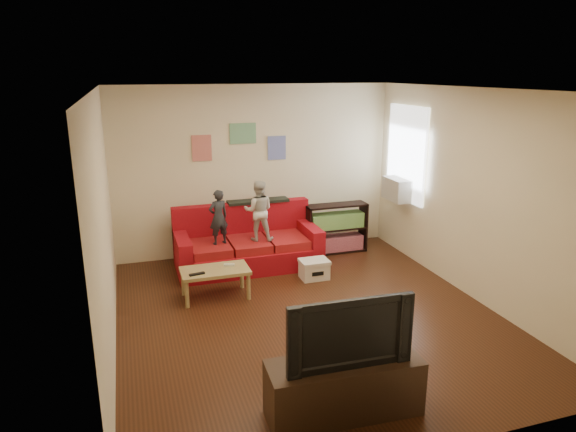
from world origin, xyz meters
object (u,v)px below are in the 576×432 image
object	(u,v)px
sofa	(247,246)
coffee_table	(215,273)
tv_stand	(344,388)
television	(346,329)
child_a	(218,217)
child_b	(259,211)
bookshelf	(336,231)
file_box	(314,269)

from	to	relation	value
sofa	coffee_table	distance (m)	1.21
tv_stand	sofa	bearing A→B (deg)	92.36
sofa	tv_stand	world-z (taller)	sofa
television	child_a	bearing A→B (deg)	98.89
coffee_table	television	xyz separation A→B (m)	(0.64, -2.71, 0.48)
child_b	bookshelf	world-z (taller)	child_b
child_a	television	size ratio (longest dim) A/B	0.74
bookshelf	file_box	distance (m)	1.23
child_a	coffee_table	size ratio (longest dim) A/B	0.92
coffee_table	bookshelf	xyz separation A→B (m)	(2.20, 1.17, 0.02)
child_b	television	bearing A→B (deg)	104.31
child_b	file_box	world-z (taller)	child_b
child_b	bookshelf	bearing A→B (deg)	-149.76
coffee_table	file_box	bearing A→B (deg)	8.01
child_a	file_box	bearing A→B (deg)	137.66
bookshelf	file_box	size ratio (longest dim) A/B	2.49
sofa	bookshelf	distance (m)	1.54
child_a	child_b	world-z (taller)	child_b
bookshelf	file_box	bearing A→B (deg)	-127.57
bookshelf	file_box	xyz separation A→B (m)	(-0.74, -0.96, -0.22)
child_a	coffee_table	xyz separation A→B (m)	(-0.22, -0.84, -0.51)
child_b	tv_stand	bearing A→B (deg)	104.31
child_a	tv_stand	bearing A→B (deg)	81.46
file_box	television	world-z (taller)	television
child_b	television	distance (m)	3.56
file_box	child_b	bearing A→B (deg)	135.66
coffee_table	tv_stand	distance (m)	2.79
sofa	file_box	world-z (taller)	sofa
child_a	tv_stand	size ratio (longest dim) A/B	0.60
file_box	television	bearing A→B (deg)	-105.73
television	child_b	bearing A→B (deg)	89.24
sofa	child_a	world-z (taller)	child_a
file_box	television	xyz separation A→B (m)	(-0.82, -2.92, 0.68)
coffee_table	bookshelf	bearing A→B (deg)	27.87
bookshelf	file_box	world-z (taller)	bookshelf
tv_stand	bookshelf	bearing A→B (deg)	70.82
child_a	child_b	xyz separation A→B (m)	(0.60, 0.00, 0.05)
coffee_table	television	world-z (taller)	television
child_b	file_box	bearing A→B (deg)	152.75
child_a	coffee_table	bearing A→B (deg)	60.17
child_a	child_b	size ratio (longest dim) A/B	0.90
child_b	file_box	size ratio (longest dim) A/B	2.22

